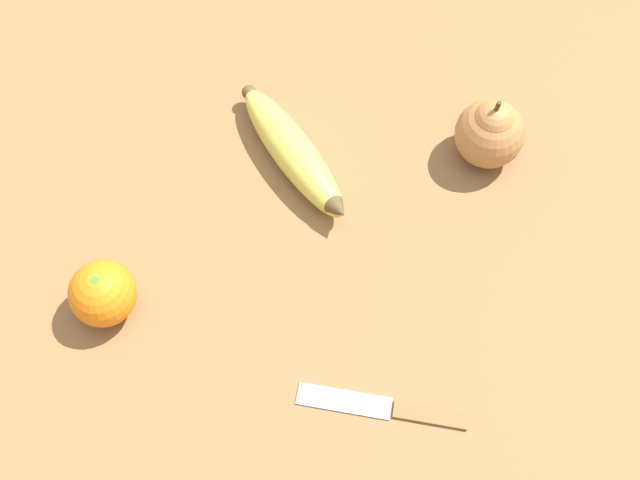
% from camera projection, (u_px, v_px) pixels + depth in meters
% --- Properties ---
extents(ground_plane, '(3.00, 3.00, 0.00)m').
position_uv_depth(ground_plane, '(333.00, 230.00, 0.95)').
color(ground_plane, olive).
extents(banana, '(0.19, 0.13, 0.04)m').
position_uv_depth(banana, '(294.00, 152.00, 0.97)').
color(banana, '#DBCC4C').
rests_on(banana, ground_plane).
extents(orange, '(0.07, 0.07, 0.07)m').
position_uv_depth(orange, '(103.00, 294.00, 0.88)').
color(orange, orange).
rests_on(orange, ground_plane).
extents(pear, '(0.08, 0.08, 0.09)m').
position_uv_depth(pear, '(490.00, 132.00, 0.96)').
color(pear, '#B2753D').
rests_on(pear, ground_plane).
extents(paring_knife, '(0.06, 0.16, 0.01)m').
position_uv_depth(paring_knife, '(390.00, 408.00, 0.86)').
color(paring_knife, silver).
rests_on(paring_knife, ground_plane).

